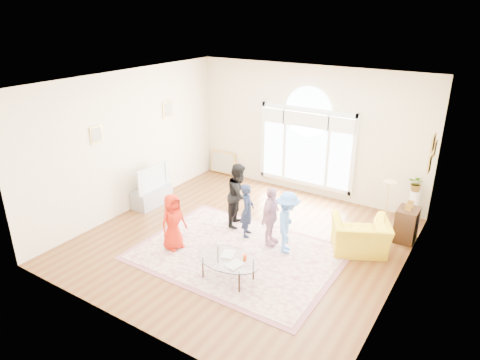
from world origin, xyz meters
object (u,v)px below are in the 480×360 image
Objects in this scene: tv_console at (152,196)px; coffee_table at (228,259)px; area_rug at (238,254)px; television at (151,177)px; armchair at (360,236)px.

coffee_table is at bearing -25.42° from tv_console.
tv_console is at bearing 156.00° from coffee_table.
area_rug is 3.07m from tv_console.
television reaches higher than armchair.
area_rug is at bearing -14.95° from television.
armchair is at bearing 6.84° from television.
television is 0.99× the size of armchair.
television is 4.92m from armchair.
area_rug is 3.46× the size of armchair.
armchair is (4.87, 0.58, -0.38)m from television.
television reaches higher than coffee_table.
tv_console is (-2.96, 0.79, 0.20)m from area_rug.
area_rug is 2.94× the size of coffee_table.
television reaches higher than tv_console.
armchair is (1.63, 2.13, -0.06)m from coffee_table.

